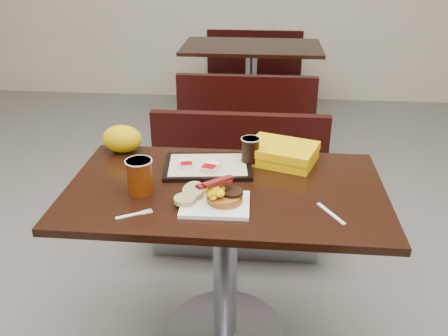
# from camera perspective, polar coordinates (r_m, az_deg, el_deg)

# --- Properties ---
(floor) EXTENTS (6.00, 7.00, 0.01)m
(floor) POSITION_cam_1_polar(r_m,az_deg,el_deg) (2.27, 0.13, -19.17)
(floor) COLOR slate
(floor) RESTS_ON ground
(table_near) EXTENTS (1.20, 0.70, 0.75)m
(table_near) POSITION_cam_1_polar(r_m,az_deg,el_deg) (2.02, 0.14, -11.64)
(table_near) COLOR black
(table_near) RESTS_ON floor
(bench_near_n) EXTENTS (1.00, 0.46, 0.72)m
(bench_near_n) POSITION_cam_1_polar(r_m,az_deg,el_deg) (2.61, 1.50, -2.54)
(bench_near_n) COLOR black
(bench_near_n) RESTS_ON floor
(table_far) EXTENTS (1.20, 0.70, 0.75)m
(table_far) POSITION_cam_1_polar(r_m,az_deg,el_deg) (4.37, 3.20, 9.56)
(table_far) COLOR black
(table_far) RESTS_ON floor
(bench_far_s) EXTENTS (1.00, 0.46, 0.72)m
(bench_far_s) POSITION_cam_1_polar(r_m,az_deg,el_deg) (3.71, 2.76, 6.30)
(bench_far_s) COLOR black
(bench_far_s) RESTS_ON floor
(bench_far_n) EXTENTS (1.00, 0.46, 0.72)m
(bench_far_n) POSITION_cam_1_polar(r_m,az_deg,el_deg) (5.05, 3.53, 11.62)
(bench_far_n) COLOR black
(bench_far_n) RESTS_ON floor
(platter) EXTENTS (0.24, 0.19, 0.01)m
(platter) POSITION_cam_1_polar(r_m,az_deg,el_deg) (1.68, -1.06, -4.34)
(platter) COLOR white
(platter) RESTS_ON table_near
(pancake_stack) EXTENTS (0.14, 0.14, 0.03)m
(pancake_stack) POSITION_cam_1_polar(r_m,az_deg,el_deg) (1.68, 0.12, -3.57)
(pancake_stack) COLOR #A9501C
(pancake_stack) RESTS_ON platter
(sausage_patty) EXTENTS (0.09, 0.09, 0.01)m
(sausage_patty) POSITION_cam_1_polar(r_m,az_deg,el_deg) (1.68, 0.99, -2.88)
(sausage_patty) COLOR black
(sausage_patty) RESTS_ON pancake_stack
(scrambled_eggs) EXTENTS (0.09, 0.08, 0.04)m
(scrambled_eggs) POSITION_cam_1_polar(r_m,az_deg,el_deg) (1.66, -1.22, -2.74)
(scrambled_eggs) COLOR #FFEE05
(scrambled_eggs) RESTS_ON pancake_stack
(bacon_strips) EXTENTS (0.15, 0.14, 0.01)m
(bacon_strips) POSITION_cam_1_polar(r_m,az_deg,el_deg) (1.65, -1.16, -1.83)
(bacon_strips) COLOR #40040B
(bacon_strips) RESTS_ON scrambled_eggs
(muffin_bottom) EXTENTS (0.09, 0.09, 0.02)m
(muffin_bottom) POSITION_cam_1_polar(r_m,az_deg,el_deg) (1.69, -4.66, -3.78)
(muffin_bottom) COLOR tan
(muffin_bottom) RESTS_ON platter
(muffin_top) EXTENTS (0.10, 0.10, 0.05)m
(muffin_top) POSITION_cam_1_polar(r_m,az_deg,el_deg) (1.72, -3.64, -2.71)
(muffin_top) COLOR tan
(muffin_top) RESTS_ON platter
(coffee_cup_near) EXTENTS (0.12, 0.12, 0.13)m
(coffee_cup_near) POSITION_cam_1_polar(r_m,az_deg,el_deg) (1.77, -9.99, -1.00)
(coffee_cup_near) COLOR #843204
(coffee_cup_near) RESTS_ON table_near
(fork) EXTENTS (0.12, 0.08, 0.00)m
(fork) POSITION_cam_1_polar(r_m,az_deg,el_deg) (1.66, -11.27, -5.58)
(fork) COLOR white
(fork) RESTS_ON table_near
(knife) EXTENTS (0.09, 0.14, 0.00)m
(knife) POSITION_cam_1_polar(r_m,az_deg,el_deg) (1.68, 12.61, -5.30)
(knife) COLOR white
(knife) RESTS_ON table_near
(condiment_syrup) EXTENTS (0.05, 0.04, 0.01)m
(condiment_syrup) POSITION_cam_1_polar(r_m,az_deg,el_deg) (1.89, -4.95, -0.99)
(condiment_syrup) COLOR #C66C08
(condiment_syrup) RESTS_ON table_near
(condiment_ketchup) EXTENTS (0.05, 0.04, 0.01)m
(condiment_ketchup) POSITION_cam_1_polar(r_m,az_deg,el_deg) (1.87, 1.77, -1.10)
(condiment_ketchup) COLOR #8C0504
(condiment_ketchup) RESTS_ON table_near
(tray) EXTENTS (0.38, 0.29, 0.02)m
(tray) POSITION_cam_1_polar(r_m,az_deg,el_deg) (1.95, -1.94, 0.20)
(tray) COLOR black
(tray) RESTS_ON table_near
(hashbrown_sleeve_left) EXTENTS (0.07, 0.08, 0.02)m
(hashbrown_sleeve_left) POSITION_cam_1_polar(r_m,az_deg,el_deg) (1.94, -4.52, 0.48)
(hashbrown_sleeve_left) COLOR silver
(hashbrown_sleeve_left) RESTS_ON tray
(hashbrown_sleeve_right) EXTENTS (0.08, 0.09, 0.02)m
(hashbrown_sleeve_right) POSITION_cam_1_polar(r_m,az_deg,el_deg) (1.90, -1.60, 0.10)
(hashbrown_sleeve_right) COLOR silver
(hashbrown_sleeve_right) RESTS_ON tray
(coffee_cup_far) EXTENTS (0.09, 0.09, 0.10)m
(coffee_cup_far) POSITION_cam_1_polar(r_m,az_deg,el_deg) (1.96, 3.15, 2.20)
(coffee_cup_far) COLOR black
(coffee_cup_far) RESTS_ON tray
(clamshell) EXTENTS (0.33, 0.29, 0.07)m
(clamshell) POSITION_cam_1_polar(r_m,az_deg,el_deg) (2.01, 6.89, 1.76)
(clamshell) COLOR #E8AB03
(clamshell) RESTS_ON table_near
(paper_bag) EXTENTS (0.18, 0.14, 0.12)m
(paper_bag) POSITION_cam_1_polar(r_m,az_deg,el_deg) (2.13, -12.03, 3.42)
(paper_bag) COLOR #CFA606
(paper_bag) RESTS_ON table_near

